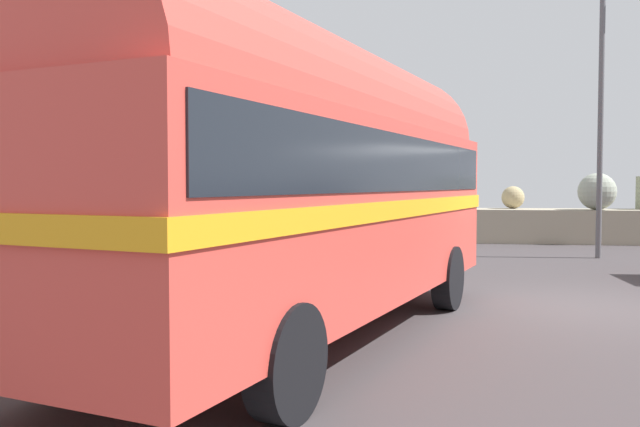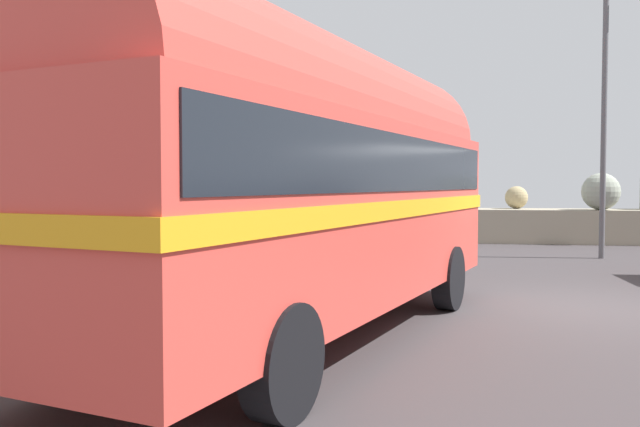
{
  "view_description": "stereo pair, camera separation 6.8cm",
  "coord_description": "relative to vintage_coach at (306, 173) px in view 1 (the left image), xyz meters",
  "views": [
    {
      "loc": [
        -2.55,
        -10.56,
        1.91
      ],
      "look_at": [
        -3.87,
        -1.86,
        1.52
      ],
      "focal_mm": 37.07,
      "sensor_mm": 36.0,
      "label": 1
    },
    {
      "loc": [
        -2.48,
        -10.55,
        1.91
      ],
      "look_at": [
        -3.87,
        -1.86,
        1.52
      ],
      "focal_mm": 37.07,
      "sensor_mm": 36.0,
      "label": 2
    }
  ],
  "objects": [
    {
      "name": "vintage_coach",
      "position": [
        0.0,
        0.0,
        0.0
      ],
      "size": [
        4.72,
        8.91,
        3.7
      ],
      "rotation": [
        0.0,
        0.0,
        -0.28
      ],
      "color": "black",
      "rests_on": "ground"
    },
    {
      "name": "lamp_post",
      "position": [
        5.98,
        9.83,
        1.84
      ],
      "size": [
        1.04,
        0.29,
        6.95
      ],
      "color": "#5B5B60",
      "rests_on": "ground"
    },
    {
      "name": "ground",
      "position": [
        3.91,
        2.68,
        -2.04
      ],
      "size": [
        32.0,
        26.0,
        0.02
      ],
      "color": "#3E383A"
    },
    {
      "name": "breakwater",
      "position": [
        4.04,
        14.48,
        -1.31
      ],
      "size": [
        31.36,
        2.45,
        2.44
      ],
      "color": "#9E957F",
      "rests_on": "ground"
    }
  ]
}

